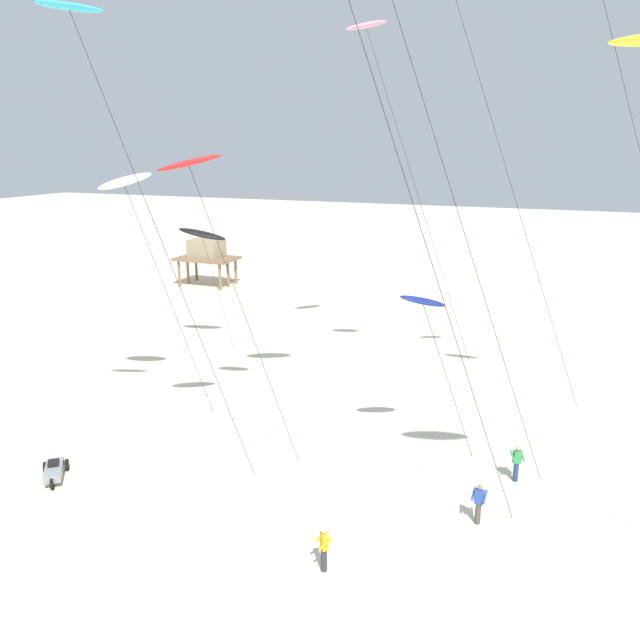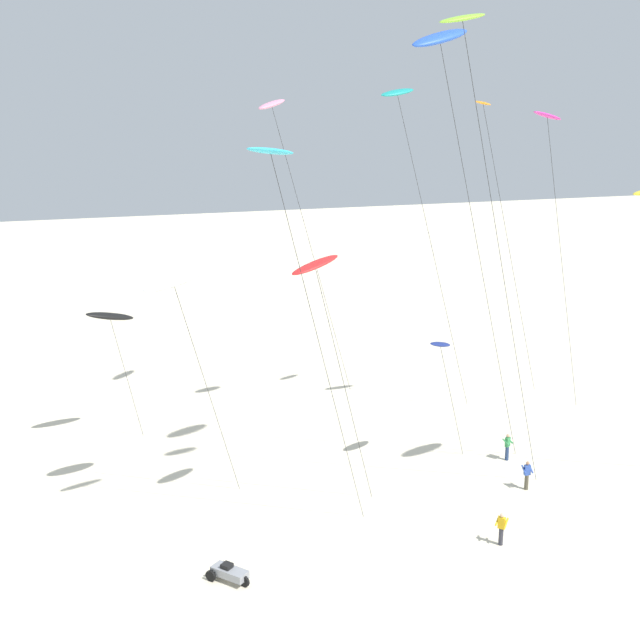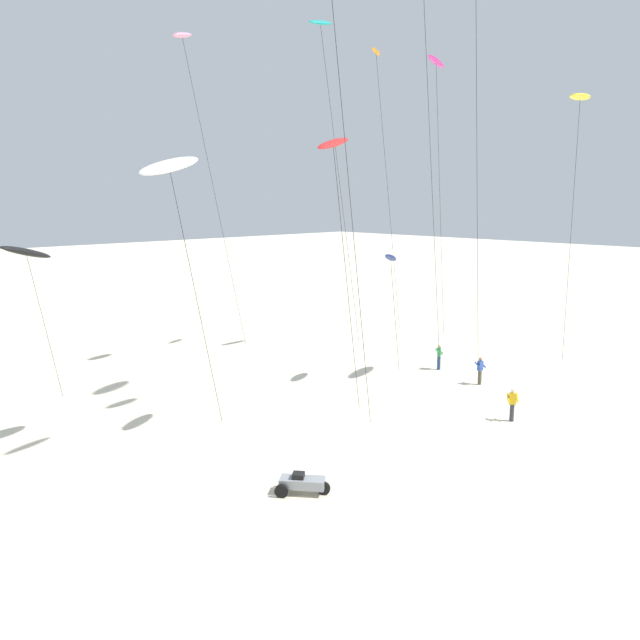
{
  "view_description": "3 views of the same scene",
  "coord_description": "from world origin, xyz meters",
  "px_view_note": "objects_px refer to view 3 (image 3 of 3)",
  "views": [
    {
      "loc": [
        13.07,
        -19.05,
        14.1
      ],
      "look_at": [
        3.21,
        5.77,
        6.48
      ],
      "focal_mm": 34.58,
      "sensor_mm": 36.0,
      "label": 1
    },
    {
      "loc": [
        -13.56,
        -33.28,
        20.54
      ],
      "look_at": [
        -0.53,
        4.0,
        10.33
      ],
      "focal_mm": 46.24,
      "sensor_mm": 36.0,
      "label": 2
    },
    {
      "loc": [
        -22.36,
        -18.4,
        11.11
      ],
      "look_at": [
        -0.76,
        4.0,
        5.27
      ],
      "focal_mm": 37.11,
      "sensor_mm": 36.0,
      "label": 3
    }
  ],
  "objects_px": {
    "kite_magenta": "(436,68)",
    "kite_flyer_nearest": "(480,370)",
    "kite_white": "(170,167)",
    "kite_yellow": "(580,98)",
    "kite_pink": "(183,39)",
    "beach_buggy": "(301,483)",
    "kite_red": "(333,146)",
    "kite_flyer_middle": "(512,404)",
    "kite_black": "(26,253)",
    "kite_teal": "(321,29)",
    "kite_navy": "(391,259)",
    "kite_orange": "(377,68)",
    "kite_flyer_furthest": "(439,356)"
  },
  "relations": [
    {
      "from": "kite_white",
      "to": "kite_pink",
      "type": "relative_size",
      "value": 0.62
    },
    {
      "from": "kite_orange",
      "to": "kite_teal",
      "type": "xyz_separation_m",
      "value": [
        -6.6,
        -1.24,
        1.23
      ]
    },
    {
      "from": "kite_teal",
      "to": "kite_orange",
      "type": "bearing_deg",
      "value": 10.64
    },
    {
      "from": "kite_magenta",
      "to": "kite_flyer_nearest",
      "type": "distance_m",
      "value": 20.89
    },
    {
      "from": "kite_black",
      "to": "kite_flyer_middle",
      "type": "bearing_deg",
      "value": -49.37
    },
    {
      "from": "kite_black",
      "to": "kite_red",
      "type": "bearing_deg",
      "value": -58.76
    },
    {
      "from": "kite_black",
      "to": "beach_buggy",
      "type": "relative_size",
      "value": 4.5
    },
    {
      "from": "kite_navy",
      "to": "kite_flyer_furthest",
      "type": "height_order",
      "value": "kite_navy"
    },
    {
      "from": "kite_black",
      "to": "kite_white",
      "type": "bearing_deg",
      "value": -77.51
    },
    {
      "from": "kite_yellow",
      "to": "kite_navy",
      "type": "relative_size",
      "value": 2.12
    },
    {
      "from": "kite_flyer_nearest",
      "to": "kite_white",
      "type": "bearing_deg",
      "value": 168.57
    },
    {
      "from": "kite_pink",
      "to": "kite_magenta",
      "type": "bearing_deg",
      "value": -28.37
    },
    {
      "from": "kite_flyer_nearest",
      "to": "kite_navy",
      "type": "bearing_deg",
      "value": 128.6
    },
    {
      "from": "kite_yellow",
      "to": "kite_flyer_middle",
      "type": "height_order",
      "value": "kite_yellow"
    },
    {
      "from": "kite_white",
      "to": "kite_magenta",
      "type": "distance_m",
      "value": 24.88
    },
    {
      "from": "kite_teal",
      "to": "kite_pink",
      "type": "height_order",
      "value": "kite_teal"
    },
    {
      "from": "kite_yellow",
      "to": "kite_teal",
      "type": "height_order",
      "value": "kite_teal"
    },
    {
      "from": "kite_flyer_furthest",
      "to": "beach_buggy",
      "type": "relative_size",
      "value": 0.85
    },
    {
      "from": "beach_buggy",
      "to": "kite_teal",
      "type": "bearing_deg",
      "value": 43.67
    },
    {
      "from": "kite_orange",
      "to": "kite_magenta",
      "type": "xyz_separation_m",
      "value": [
        2.32,
        -3.28,
        -0.15
      ]
    },
    {
      "from": "kite_orange",
      "to": "kite_yellow",
      "type": "relative_size",
      "value": 1.24
    },
    {
      "from": "kite_navy",
      "to": "kite_flyer_nearest",
      "type": "xyz_separation_m",
      "value": [
        3.4,
        -4.26,
        -6.61
      ]
    },
    {
      "from": "kite_white",
      "to": "kite_black",
      "type": "bearing_deg",
      "value": 102.49
    },
    {
      "from": "kite_black",
      "to": "kite_flyer_nearest",
      "type": "bearing_deg",
      "value": -34.28
    },
    {
      "from": "kite_flyer_furthest",
      "to": "kite_yellow",
      "type": "bearing_deg",
      "value": -65.69
    },
    {
      "from": "kite_flyer_middle",
      "to": "beach_buggy",
      "type": "xyz_separation_m",
      "value": [
        -13.15,
        1.26,
        -0.46
      ]
    },
    {
      "from": "kite_flyer_nearest",
      "to": "beach_buggy",
      "type": "xyz_separation_m",
      "value": [
        -17.66,
        -3.49,
        -0.46
      ]
    },
    {
      "from": "kite_orange",
      "to": "kite_flyer_middle",
      "type": "relative_size",
      "value": 12.6
    },
    {
      "from": "kite_flyer_middle",
      "to": "kite_navy",
      "type": "bearing_deg",
      "value": 82.94
    },
    {
      "from": "kite_red",
      "to": "kite_flyer_middle",
      "type": "distance_m",
      "value": 15.45
    },
    {
      "from": "kite_navy",
      "to": "kite_flyer_furthest",
      "type": "bearing_deg",
      "value": -6.0
    },
    {
      "from": "kite_magenta",
      "to": "kite_flyer_nearest",
      "type": "relative_size",
      "value": 12.24
    },
    {
      "from": "kite_white",
      "to": "kite_flyer_furthest",
      "type": "distance_m",
      "value": 22.59
    },
    {
      "from": "kite_black",
      "to": "kite_magenta",
      "type": "height_order",
      "value": "kite_magenta"
    },
    {
      "from": "kite_flyer_furthest",
      "to": "beach_buggy",
      "type": "xyz_separation_m",
      "value": [
        -18.75,
        -7.27,
        -0.46
      ]
    },
    {
      "from": "kite_flyer_nearest",
      "to": "kite_black",
      "type": "bearing_deg",
      "value": 145.72
    },
    {
      "from": "kite_red",
      "to": "kite_teal",
      "type": "xyz_separation_m",
      "value": [
        8.4,
        9.45,
        7.76
      ]
    },
    {
      "from": "kite_flyer_furthest",
      "to": "beach_buggy",
      "type": "bearing_deg",
      "value": -158.8
    },
    {
      "from": "kite_white",
      "to": "kite_yellow",
      "type": "bearing_deg",
      "value": -16.69
    },
    {
      "from": "kite_flyer_furthest",
      "to": "beach_buggy",
      "type": "distance_m",
      "value": 20.12
    },
    {
      "from": "kite_yellow",
      "to": "kite_magenta",
      "type": "xyz_separation_m",
      "value": [
        0.86,
        10.68,
        3.13
      ]
    },
    {
      "from": "kite_orange",
      "to": "kite_teal",
      "type": "height_order",
      "value": "kite_teal"
    },
    {
      "from": "kite_magenta",
      "to": "kite_flyer_middle",
      "type": "bearing_deg",
      "value": -127.66
    },
    {
      "from": "kite_pink",
      "to": "kite_yellow",
      "type": "bearing_deg",
      "value": -53.2
    },
    {
      "from": "kite_magenta",
      "to": "beach_buggy",
      "type": "distance_m",
      "value": 31.77
    },
    {
      "from": "kite_orange",
      "to": "kite_navy",
      "type": "xyz_separation_m",
      "value": [
        -6.12,
        -6.65,
        -12.32
      ]
    },
    {
      "from": "beach_buggy",
      "to": "kite_magenta",
      "type": "bearing_deg",
      "value": 26.1
    },
    {
      "from": "kite_yellow",
      "to": "kite_pink",
      "type": "relative_size",
      "value": 0.8
    },
    {
      "from": "kite_pink",
      "to": "kite_black",
      "type": "distance_m",
      "value": 16.49
    },
    {
      "from": "kite_white",
      "to": "kite_flyer_nearest",
      "type": "bearing_deg",
      "value": -11.43
    }
  ]
}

